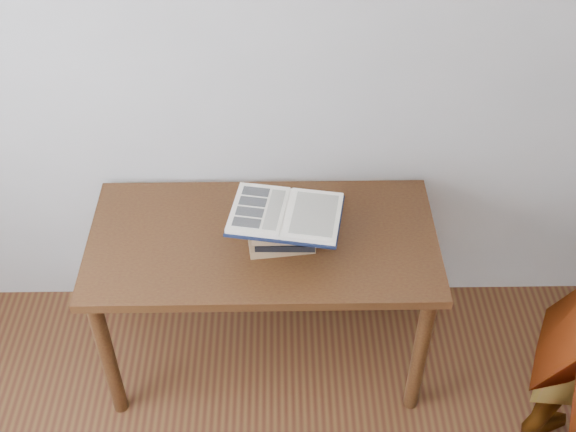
{
  "coord_description": "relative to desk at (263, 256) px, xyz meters",
  "views": [
    {
      "loc": [
        0.14,
        -0.57,
        2.61
      ],
      "look_at": [
        0.16,
        1.32,
        0.87
      ],
      "focal_mm": 45.0,
      "sensor_mm": 36.0,
      "label": 1
    }
  ],
  "objects": [
    {
      "name": "book_stack",
      "position": [
        0.08,
        -0.03,
        0.17
      ],
      "size": [
        0.28,
        0.18,
        0.15
      ],
      "color": "#A18353",
      "rests_on": "desk"
    },
    {
      "name": "desk",
      "position": [
        0.0,
        0.0,
        0.0
      ],
      "size": [
        1.32,
        0.66,
        0.71
      ],
      "color": "#492D12",
      "rests_on": "ground"
    },
    {
      "name": "open_book",
      "position": [
        0.09,
        -0.05,
        0.26
      ],
      "size": [
        0.44,
        0.34,
        0.03
      ],
      "rotation": [
        0.0,
        0.0,
        -0.18
      ],
      "color": "black",
      "rests_on": "book_stack"
    }
  ]
}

